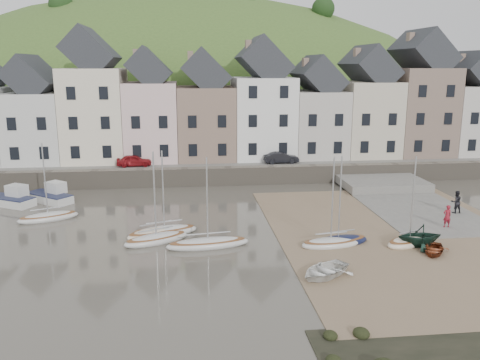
{
  "coord_description": "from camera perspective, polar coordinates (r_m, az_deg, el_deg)",
  "views": [
    {
      "loc": [
        -4.23,
        -32.31,
        11.92
      ],
      "look_at": [
        0.0,
        6.0,
        3.0
      ],
      "focal_mm": 37.5,
      "sensor_mm": 36.0,
      "label": 1
    }
  ],
  "objects": [
    {
      "name": "sailboat_0",
      "position": [
        42.1,
        -20.99,
        -3.94
      ],
      "size": [
        4.8,
        3.18,
        6.32
      ],
      "color": "silver",
      "rests_on": "ground"
    },
    {
      "name": "car_right",
      "position": [
        53.69,
        4.71,
        2.56
      ],
      "size": [
        3.73,
        1.41,
        1.21
      ],
      "primitive_type": "imported",
      "rotation": [
        0.0,
        0.0,
        1.6
      ],
      "color": "black",
      "rests_on": "quay_street"
    },
    {
      "name": "person_red",
      "position": [
        40.18,
        22.51,
        -3.81
      ],
      "size": [
        0.64,
        0.43,
        1.69
      ],
      "primitive_type": "imported",
      "rotation": [
        0.0,
        0.0,
        3.19
      ],
      "color": "maroon",
      "rests_on": "slipway"
    },
    {
      "name": "sailboat_5",
      "position": [
        34.71,
        11.1,
        -6.85
      ],
      "size": [
        4.67,
        2.49,
        6.32
      ],
      "color": "#12193A",
      "rests_on": "ground"
    },
    {
      "name": "sailboat_3",
      "position": [
        35.01,
        -9.51,
        -6.61
      ],
      "size": [
        4.81,
        3.31,
        6.32
      ],
      "color": "silver",
      "rests_on": "ground"
    },
    {
      "name": "quay_street",
      "position": [
        53.99,
        -1.69,
        1.95
      ],
      "size": [
        70.0,
        7.0,
        0.1
      ],
      "primitive_type": "cube",
      "color": "slate",
      "rests_on": "quay_land"
    },
    {
      "name": "sailboat_6",
      "position": [
        34.32,
        10.28,
        -7.04
      ],
      "size": [
        4.26,
        1.98,
        6.32
      ],
      "color": "silver",
      "rests_on": "ground"
    },
    {
      "name": "sailboat_7",
      "position": [
        35.9,
        18.72,
        -6.63
      ],
      "size": [
        4.03,
        2.8,
        6.32
      ],
      "color": "beige",
      "rests_on": "ground"
    },
    {
      "name": "slipway",
      "position": [
        46.21,
        18.55,
        -2.54
      ],
      "size": [
        8.0,
        18.0,
        0.12
      ],
      "primitive_type": "cube",
      "color": "slate",
      "rests_on": "ground"
    },
    {
      "name": "motorboat_0",
      "position": [
        47.77,
        -24.61,
        -1.91
      ],
      "size": [
        4.86,
        3.77,
        1.7
      ],
      "color": "silver",
      "rests_on": "ground"
    },
    {
      "name": "shore_rocks",
      "position": [
        23.73,
        24.13,
        -18.11
      ],
      "size": [
        14.0,
        6.0,
        0.74
      ],
      "color": "black",
      "rests_on": "ground"
    },
    {
      "name": "sailboat_2",
      "position": [
        36.28,
        -9.52,
        -5.9
      ],
      "size": [
        4.59,
        3.32,
        6.32
      ],
      "color": "beige",
      "rests_on": "ground"
    },
    {
      "name": "rowboat_red",
      "position": [
        34.75,
        21.15,
        -7.38
      ],
      "size": [
        2.91,
        3.17,
        0.54
      ],
      "primitive_type": "imported",
      "rotation": [
        0.0,
        0.0,
        -0.53
      ],
      "color": "brown",
      "rests_on": "beach"
    },
    {
      "name": "sailboat_4",
      "position": [
        33.79,
        -3.68,
        -7.19
      ],
      "size": [
        5.77,
        2.21,
        6.32
      ],
      "color": "silver",
      "rests_on": "ground"
    },
    {
      "name": "seawall",
      "position": [
        50.71,
        -1.36,
        0.47
      ],
      "size": [
        70.0,
        1.2,
        1.8
      ],
      "primitive_type": "cube",
      "color": "slate",
      "rests_on": "ground"
    },
    {
      "name": "rowboat_green",
      "position": [
        35.52,
        19.77,
        -5.95
      ],
      "size": [
        2.98,
        2.58,
        1.55
      ],
      "primitive_type": "imported",
      "rotation": [
        0.0,
        0.0,
        -1.56
      ],
      "color": "#142E23",
      "rests_on": "beach"
    },
    {
      "name": "rowboat_white",
      "position": [
        29.51,
        9.56,
        -10.1
      ],
      "size": [
        4.22,
        4.0,
        0.71
      ],
      "primitive_type": "imported",
      "rotation": [
        0.0,
        0.0,
        -0.95
      ],
      "color": "white",
      "rests_on": "beach"
    },
    {
      "name": "beach",
      "position": [
        37.65,
        18.04,
        -6.05
      ],
      "size": [
        18.0,
        26.0,
        0.06
      ],
      "primitive_type": "cube",
      "color": "#7F684D",
      "rests_on": "ground"
    },
    {
      "name": "motorboat_2",
      "position": [
        47.57,
        -20.73,
        -1.62
      ],
      "size": [
        4.66,
        4.22,
        1.7
      ],
      "color": "silver",
      "rests_on": "ground"
    },
    {
      "name": "car_left",
      "position": [
        52.99,
        -11.97,
        2.18
      ],
      "size": [
        3.62,
        1.6,
        1.21
      ],
      "primitive_type": "imported",
      "rotation": [
        0.0,
        0.0,
        1.62
      ],
      "color": "maroon",
      "rests_on": "quay_street"
    },
    {
      "name": "quay_land",
      "position": [
        65.41,
        -2.5,
        3.19
      ],
      "size": [
        90.0,
        30.0,
        1.5
      ],
      "primitive_type": "cube",
      "color": "#426227",
      "rests_on": "ground"
    },
    {
      "name": "hillside",
      "position": [
        97.04,
        -6.47,
        -5.01
      ],
      "size": [
        134.4,
        84.0,
        84.0
      ],
      "color": "#426227",
      "rests_on": "ground"
    },
    {
      "name": "person_dark",
      "position": [
        44.22,
        23.37,
        -2.3
      ],
      "size": [
        0.91,
        0.72,
        1.85
      ],
      "primitive_type": "imported",
      "rotation": [
        0.0,
        0.0,
        3.16
      ],
      "color": "black",
      "rests_on": "slipway"
    },
    {
      "name": "sailboat_1",
      "position": [
        36.52,
        -8.58,
        -5.74
      ],
      "size": [
        4.96,
        2.62,
        6.32
      ],
      "color": "silver",
      "rests_on": "ground"
    },
    {
      "name": "townhouse_terrace",
      "position": [
        56.82,
        -0.23,
        8.39
      ],
      "size": [
        61.05,
        8.0,
        13.93
      ],
      "color": "silver",
      "rests_on": "quay_land"
    },
    {
      "name": "ground",
      "position": [
        34.7,
        1.1,
        -7.06
      ],
      "size": [
        160.0,
        160.0,
        0.0
      ],
      "primitive_type": "plane",
      "color": "#4E483D",
      "rests_on": "ground"
    }
  ]
}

